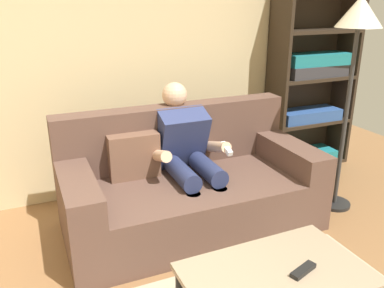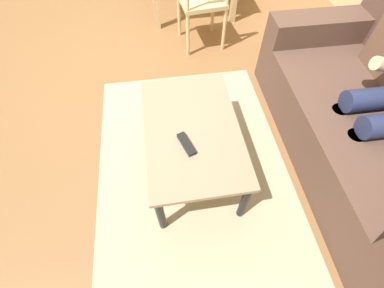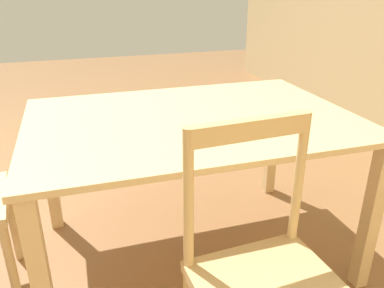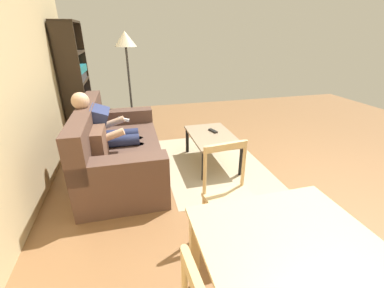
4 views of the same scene
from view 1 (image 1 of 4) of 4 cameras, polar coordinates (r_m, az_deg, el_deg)
The scene contains 7 objects.
wall_back at distance 3.66m, azimuth -24.25°, elevation 11.20°, with size 7.00×0.12×2.65m, color #D1BC8C.
couch at distance 3.31m, azimuth -0.62°, elevation -6.03°, with size 2.02×1.01×0.93m.
person_lounging at distance 3.28m, azimuth -0.64°, elevation -1.39°, with size 0.60×0.96×1.12m.
coffee_table at distance 2.27m, azimuth 11.82°, elevation -18.47°, with size 0.96×0.60×0.44m.
tv_remote at distance 2.26m, azimuth 15.46°, elevation -16.81°, with size 0.05×0.17×0.02m, color black.
bookshelf at distance 4.55m, azimuth 16.32°, elevation 7.68°, with size 0.94×0.36×1.95m.
floor_lamp at distance 3.52m, azimuth 22.32°, elevation 14.31°, with size 0.36×0.36×1.80m.
Camera 1 is at (-0.00, -0.82, 1.78)m, focal length 37.75 mm.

